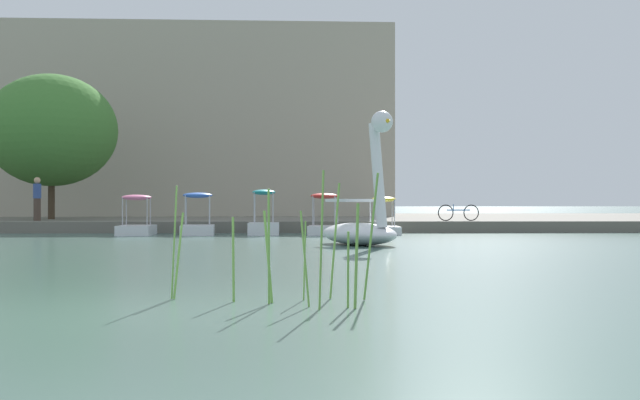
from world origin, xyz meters
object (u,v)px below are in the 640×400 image
pedal_boat_blue (198,223)px  pedal_boat_yellow (384,223)px  swan_boat (361,222)px  bicycle_parked (458,213)px  person_on_path (37,197)px  tree_sapling_by_fence (51,130)px  pedal_boat_red (324,222)px  pedal_boat_pink (137,224)px  pedal_boat_teal (264,222)px

pedal_boat_blue → pedal_boat_yellow: bearing=-0.7°
swan_boat → bicycle_parked: 11.14m
person_on_path → tree_sapling_by_fence: bearing=96.2°
person_on_path → bicycle_parked: 16.78m
pedal_boat_red → pedal_boat_yellow: bearing=0.7°
person_on_path → pedal_boat_blue: bearing=-25.7°
swan_boat → tree_sapling_by_fence: (-12.44, 14.15, 3.69)m
pedal_boat_red → pedal_boat_pink: (-6.79, 0.06, -0.05)m
pedal_boat_yellow → pedal_boat_pink: pedal_boat_pink is taller
swan_boat → pedal_boat_yellow: 7.69m
pedal_boat_teal → pedal_boat_red: bearing=-7.2°
pedal_boat_teal → pedal_boat_blue: pedal_boat_teal is taller
person_on_path → pedal_boat_red: bearing=-16.5°
pedal_boat_yellow → pedal_boat_red: size_ratio=0.95×
swan_boat → pedal_boat_yellow: (1.42, 7.56, -0.22)m
tree_sapling_by_fence → pedal_boat_pink: bearing=-53.3°
swan_boat → pedal_boat_blue: size_ratio=1.79×
pedal_boat_red → tree_sapling_by_fence: bearing=150.5°
tree_sapling_by_fence → bicycle_parked: (17.10, -4.03, -3.56)m
pedal_boat_yellow → person_on_path: bearing=166.1°
swan_boat → pedal_boat_pink: size_ratio=1.68×
pedal_boat_yellow → tree_sapling_by_fence: tree_sapling_by_fence is taller
pedal_boat_pink → swan_boat: bearing=-45.2°
swan_boat → pedal_boat_red: swan_boat is taller
pedal_boat_red → pedal_boat_blue: (-4.60, 0.11, -0.02)m
pedal_boat_red → pedal_boat_teal: bearing=172.8°
pedal_boat_pink → person_on_path: bearing=144.0°
pedal_boat_yellow → pedal_boat_teal: 4.38m
pedal_boat_red → tree_sapling_by_fence: tree_sapling_by_fence is taller
pedal_boat_pink → bicycle_parked: 12.47m
tree_sapling_by_fence → bicycle_parked: size_ratio=4.53×
tree_sapling_by_fence → bicycle_parked: bearing=-13.3°
pedal_boat_yellow → bicycle_parked: pedal_boat_yellow is taller
pedal_boat_blue → pedal_boat_red: bearing=-1.4°
pedal_boat_yellow → pedal_boat_pink: (-8.96, 0.03, -0.01)m
pedal_boat_red → pedal_boat_blue: bearing=178.6°
pedal_boat_teal → bicycle_parked: pedal_boat_teal is taller
pedal_boat_red → tree_sapling_by_fence: 13.98m
person_on_path → bicycle_parked: bearing=-2.7°
swan_boat → bicycle_parked: bearing=65.3°
tree_sapling_by_fence → person_on_path: 4.40m
pedal_boat_yellow → pedal_boat_blue: (-6.77, 0.09, 0.01)m
swan_boat → bicycle_parked: (4.66, 10.12, 0.13)m
pedal_boat_yellow → pedal_boat_teal: bearing=176.7°
pedal_boat_blue → bicycle_parked: bearing=13.9°
swan_boat → bicycle_parked: swan_boat is taller
pedal_boat_yellow → pedal_boat_teal: pedal_boat_teal is taller
pedal_boat_blue → pedal_boat_pink: size_ratio=0.94×
pedal_boat_red → bicycle_parked: bearing=25.6°
swan_boat → pedal_boat_pink: swan_boat is taller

